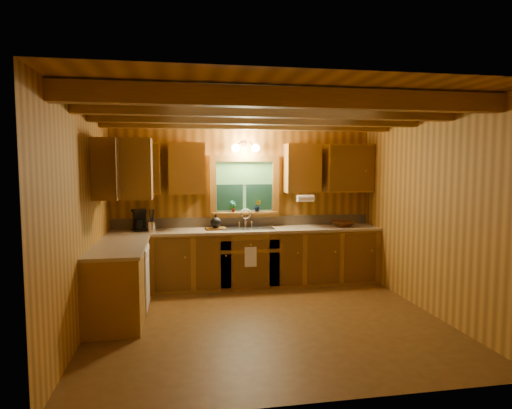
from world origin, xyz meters
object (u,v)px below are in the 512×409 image
(coffee_maker, at_px, (139,220))
(wicker_basket, at_px, (343,224))
(cutting_board, at_px, (216,229))
(sink, at_px, (247,231))

(coffee_maker, xyz_separation_m, wicker_basket, (3.20, -0.14, -0.12))
(cutting_board, height_order, wicker_basket, wicker_basket)
(sink, bearing_deg, cutting_board, -178.31)
(sink, relative_size, wicker_basket, 2.25)
(cutting_board, bearing_deg, coffee_maker, 167.32)
(sink, height_order, wicker_basket, sink)
(cutting_board, bearing_deg, wicker_basket, -8.45)
(sink, bearing_deg, wicker_basket, -1.90)
(coffee_maker, height_order, wicker_basket, coffee_maker)
(sink, bearing_deg, coffee_maker, 176.80)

